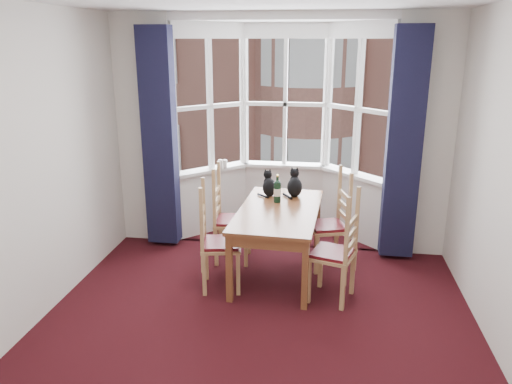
% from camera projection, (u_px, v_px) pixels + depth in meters
% --- Properties ---
extents(floor, '(4.50, 4.50, 0.00)m').
position_uv_depth(floor, '(251.00, 347.00, 4.21)').
color(floor, black).
rests_on(floor, ground).
extents(wall_left, '(0.00, 4.50, 4.50)m').
position_uv_depth(wall_left, '(9.00, 179.00, 4.07)').
color(wall_left, silver).
rests_on(wall_left, floor).
extents(wall_near, '(4.00, 0.00, 4.00)m').
position_uv_depth(wall_near, '(148.00, 379.00, 1.67)').
color(wall_near, silver).
rests_on(wall_near, floor).
extents(wall_back_pier_left, '(0.70, 0.12, 2.80)m').
position_uv_depth(wall_back_pier_left, '(146.00, 132.00, 6.15)').
color(wall_back_pier_left, silver).
rests_on(wall_back_pier_left, floor).
extents(wall_back_pier_right, '(0.70, 0.12, 2.80)m').
position_uv_depth(wall_back_pier_right, '(423.00, 139.00, 5.71)').
color(wall_back_pier_right, silver).
rests_on(wall_back_pier_right, floor).
extents(bay_window, '(2.76, 0.94, 2.80)m').
position_uv_depth(bay_window, '(283.00, 128.00, 6.41)').
color(bay_window, white).
rests_on(bay_window, floor).
extents(curtain_left, '(0.38, 0.22, 2.60)m').
position_uv_depth(curtain_left, '(160.00, 139.00, 5.97)').
color(curtain_left, '#171734').
rests_on(curtain_left, floor).
extents(curtain_right, '(0.38, 0.22, 2.60)m').
position_uv_depth(curtain_right, '(404.00, 146.00, 5.58)').
color(curtain_right, '#171734').
rests_on(curtain_right, floor).
extents(dining_table, '(0.92, 1.61, 0.74)m').
position_uv_depth(dining_table, '(279.00, 216.00, 5.38)').
color(dining_table, brown).
rests_on(dining_table, floor).
extents(chair_left_near, '(0.47, 0.49, 0.92)m').
position_uv_depth(chair_left_near, '(212.00, 245.00, 5.11)').
color(chair_left_near, tan).
rests_on(chair_left_near, floor).
extents(chair_left_far, '(0.42, 0.44, 0.92)m').
position_uv_depth(chair_left_far, '(225.00, 222.00, 5.77)').
color(chair_left_far, tan).
rests_on(chair_left_far, floor).
extents(chair_right_near, '(0.51, 0.52, 0.92)m').
position_uv_depth(chair_right_near, '(341.00, 256.00, 4.84)').
color(chair_right_near, tan).
rests_on(chair_right_near, floor).
extents(chair_right_far, '(0.51, 0.52, 0.92)m').
position_uv_depth(chair_right_far, '(335.00, 227.00, 5.60)').
color(chair_right_far, tan).
rests_on(chair_right_far, floor).
extents(cat_left, '(0.23, 0.26, 0.31)m').
position_uv_depth(cat_left, '(269.00, 186.00, 5.79)').
color(cat_left, black).
rests_on(cat_left, dining_table).
extents(cat_right, '(0.20, 0.27, 0.34)m').
position_uv_depth(cat_right, '(295.00, 185.00, 5.77)').
color(cat_right, black).
rests_on(cat_right, dining_table).
extents(wine_bottle, '(0.08, 0.08, 0.31)m').
position_uv_depth(wine_bottle, '(277.00, 190.00, 5.55)').
color(wine_bottle, black).
rests_on(wine_bottle, dining_table).
extents(candle_tall, '(0.06, 0.06, 0.12)m').
position_uv_depth(candle_tall, '(220.00, 164.00, 6.51)').
color(candle_tall, white).
rests_on(candle_tall, bay_window).
extents(candle_short, '(0.06, 0.06, 0.11)m').
position_uv_depth(candle_short, '(225.00, 164.00, 6.53)').
color(candle_short, white).
rests_on(candle_short, bay_window).
extents(street, '(80.00, 80.00, 0.00)m').
position_uv_depth(street, '(318.00, 161.00, 36.49)').
color(street, '#333335').
rests_on(street, ground).
extents(tenement_building, '(18.40, 7.80, 15.20)m').
position_uv_depth(tenement_building, '(313.00, 67.00, 17.00)').
color(tenement_building, '#A16353').
rests_on(tenement_building, street).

